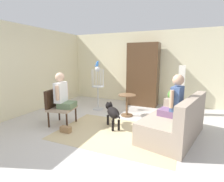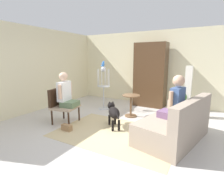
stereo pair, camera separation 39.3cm
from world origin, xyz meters
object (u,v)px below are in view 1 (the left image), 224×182
object	(u,v)px
armchair	(58,104)
parrot	(97,64)
couch	(175,123)
column_lamp	(181,91)
round_end_table	(127,103)
person_on_armchair	(63,94)
dog	(113,112)
person_on_couch	(175,99)
potted_plant	(174,100)
handbag	(66,129)
bird_cage_stand	(98,88)
armoire_cabinet	(143,75)

from	to	relation	value
armchair	parrot	size ratio (longest dim) A/B	5.12
couch	armchair	size ratio (longest dim) A/B	2.11
column_lamp	round_end_table	bearing A→B (deg)	-151.32
person_on_armchair	dog	bearing A→B (deg)	16.25
round_end_table	person_on_couch	bearing A→B (deg)	-34.75
couch	round_end_table	xyz separation A→B (m)	(-1.41, 0.93, 0.07)
potted_plant	handbag	bearing A→B (deg)	-131.16
bird_cage_stand	parrot	size ratio (longest dim) A/B	8.00
round_end_table	column_lamp	size ratio (longest dim) A/B	0.43
couch	person_on_armchair	bearing A→B (deg)	-172.07
person_on_couch	person_on_armchair	world-z (taller)	person_on_couch
armchair	column_lamp	size ratio (longest dim) A/B	0.62
column_lamp	handbag	size ratio (longest dim) A/B	5.80
couch	person_on_armchair	world-z (taller)	person_on_armchair
person_on_armchair	potted_plant	xyz separation A→B (m)	(2.50, 2.06, -0.37)
armchair	person_on_armchair	world-z (taller)	person_on_armchair
person_on_couch	bird_cage_stand	xyz separation A→B (m)	(-2.47, 1.22, -0.12)
parrot	bird_cage_stand	bearing A→B (deg)	-0.00
person_on_armchair	column_lamp	bearing A→B (deg)	37.86
bird_cage_stand	column_lamp	size ratio (longest dim) A/B	0.96
dog	potted_plant	bearing A→B (deg)	52.93
couch	potted_plant	size ratio (longest dim) A/B	2.52
armoire_cabinet	couch	bearing A→B (deg)	-61.08
person_on_armchair	armoire_cabinet	distance (m)	3.06
armchair	dog	distance (m)	1.42
couch	dog	xyz separation A→B (m)	(-1.46, -0.02, 0.06)
dog	handbag	xyz separation A→B (m)	(-0.85, -0.74, -0.31)
armchair	potted_plant	size ratio (longest dim) A/B	1.19
armchair	round_end_table	world-z (taller)	armchair
person_on_armchair	parrot	distance (m)	1.73
column_lamp	parrot	bearing A→B (deg)	-168.93
armchair	column_lamp	distance (m)	3.52
bird_cage_stand	armchair	bearing A→B (deg)	-100.41
handbag	dog	bearing A→B (deg)	41.08
person_on_couch	armoire_cabinet	bearing A→B (deg)	117.98
person_on_couch	armoire_cabinet	xyz separation A→B (m)	(-1.25, 2.36, 0.26)
person_on_couch	person_on_armchair	xyz separation A→B (m)	(-2.62, -0.36, -0.02)
person_on_couch	person_on_armchair	size ratio (longest dim) A/B	1.03
person_on_couch	round_end_table	bearing A→B (deg)	145.25
person_on_armchair	round_end_table	size ratio (longest dim) A/B	1.38
couch	armoire_cabinet	bearing A→B (deg)	118.92
parrot	column_lamp	size ratio (longest dim) A/B	0.12
bird_cage_stand	column_lamp	world-z (taller)	column_lamp
dog	round_end_table	bearing A→B (deg)	87.04
armchair	parrot	bearing A→B (deg)	79.87
parrot	person_on_couch	bearing A→B (deg)	-26.28
armoire_cabinet	potted_plant	bearing A→B (deg)	-30.29
dog	parrot	bearing A→B (deg)	130.93
person_on_couch	armoire_cabinet	distance (m)	2.69
round_end_table	potted_plant	distance (m)	1.45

